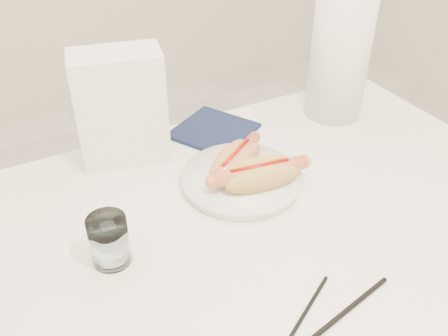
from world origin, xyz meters
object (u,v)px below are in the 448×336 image
hotdog_right (259,175)px  water_glass (109,240)px  hotdog_left (235,161)px  paper_towel_roll (340,54)px  napkin_box (121,108)px  table (252,250)px  plate (241,181)px

hotdog_right → water_glass: (-0.31, -0.04, 0.00)m
hotdog_left → hotdog_right: bearing=-109.0°
hotdog_left → paper_towel_roll: (0.35, 0.12, 0.11)m
napkin_box → table: bearing=-56.3°
napkin_box → hotdog_left: bearing=-34.3°
hotdog_right → water_glass: 0.31m
table → hotdog_right: size_ratio=6.24×
paper_towel_roll → napkin_box: bearing=173.8°
plate → water_glass: water_glass is taller
table → paper_towel_roll: paper_towel_roll is taller
plate → table: bearing=-110.2°
hotdog_left → paper_towel_roll: paper_towel_roll is taller
table → hotdog_left: hotdog_left is taller
table → water_glass: (-0.25, 0.04, 0.10)m
water_glass → paper_towel_roll: (0.64, 0.23, 0.11)m
water_glass → table: bearing=-9.0°
hotdog_right → napkin_box: bearing=135.3°
table → water_glass: water_glass is taller
plate → water_glass: size_ratio=2.60×
table → hotdog_left: bearing=73.1°
water_glass → paper_towel_roll: bearing=19.8°
hotdog_right → paper_towel_roll: bearing=38.1°
water_glass → napkin_box: (0.12, 0.29, 0.07)m
water_glass → napkin_box: size_ratio=0.37×
water_glass → napkin_box: bearing=66.5°
napkin_box → paper_towel_roll: (0.51, -0.06, 0.03)m
plate → napkin_box: (-0.17, 0.21, 0.11)m
plate → hotdog_left: size_ratio=1.44×
napkin_box → paper_towel_roll: size_ratio=0.78×
water_glass → napkin_box: napkin_box is taller
hotdog_right → water_glass: bearing=-164.4°
water_glass → paper_towel_roll: 0.69m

